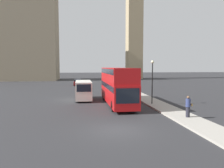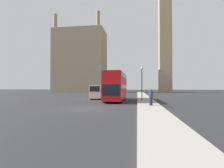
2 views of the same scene
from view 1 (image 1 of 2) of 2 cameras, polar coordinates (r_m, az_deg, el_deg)
ground_plane at (r=15.55m, az=1.32°, el=-11.86°), size 300.00×300.00×0.00m
sidewalk_strip at (r=17.68m, az=22.08°, el=-9.93°), size 2.53×120.00×0.15m
building_block_distant at (r=77.84m, az=-22.57°, el=11.38°), size 22.56×13.30×34.31m
red_double_decker_bus at (r=25.31m, az=1.34°, el=-0.00°), size 2.52×11.38×4.25m
white_van at (r=29.04m, az=-7.46°, el=-1.54°), size 2.05×5.74×2.49m
pedestrian at (r=19.53m, az=19.25°, el=-5.58°), size 0.56×0.40×1.79m
street_lamp at (r=25.32m, az=10.50°, el=2.39°), size 0.36×0.36×4.96m
parked_sedan at (r=52.35m, az=-9.01°, el=0.40°), size 1.74×4.72×1.45m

